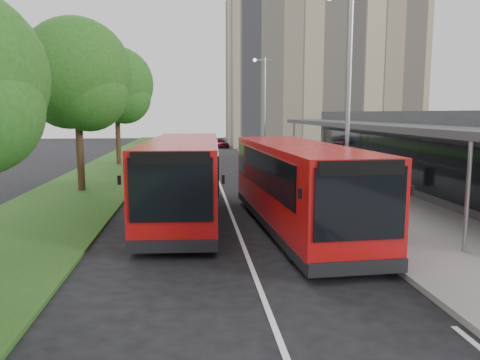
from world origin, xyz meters
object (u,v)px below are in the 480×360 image
object	(u,v)px
bollard	(286,160)
car_near	(219,143)
bus_second	(184,178)
tree_mid	(77,80)
bus_main	(298,187)
lamp_post_far	(264,102)
tree_far	(116,89)
lamp_post_near	(347,90)
litter_bin	(337,177)
car_far	(196,140)

from	to	relation	value
bollard	car_near	world-z (taller)	car_near
bus_second	bollard	xyz separation A→B (m)	(6.94, 15.25, -0.89)
tree_mid	bollard	xyz separation A→B (m)	(12.16, 8.82, -4.86)
bus_second	bus_main	bearing A→B (deg)	-28.13
lamp_post_far	bollard	bearing A→B (deg)	-76.01
tree_far	bollard	size ratio (longest dim) A/B	9.37
tree_far	lamp_post_far	world-z (taller)	tree_far
tree_far	bus_main	xyz separation A→B (m)	(9.02, -20.69, -4.15)
tree_far	bus_main	distance (m)	22.95
bus_main	bus_second	distance (m)	4.42
tree_far	lamp_post_near	distance (m)	22.08
tree_far	car_near	xyz separation A→B (m)	(8.50, 17.30, -5.09)
tree_mid	litter_bin	size ratio (longest dim) A/B	8.85
lamp_post_far	bus_second	bearing A→B (deg)	-106.97
lamp_post_near	litter_bin	size ratio (longest dim) A/B	8.36
car_far	litter_bin	bearing A→B (deg)	-77.55
lamp_post_far	car_near	bearing A→B (deg)	99.12
lamp_post_far	bus_second	xyz separation A→B (m)	(-5.91, -19.38, -3.21)
litter_bin	bollard	world-z (taller)	litter_bin
lamp_post_near	litter_bin	world-z (taller)	lamp_post_near
car_near	car_far	world-z (taller)	car_near
bus_second	car_near	world-z (taller)	bus_second
tree_mid	car_far	xyz separation A→B (m)	(5.93, 34.28, -4.93)
tree_far	litter_bin	size ratio (longest dim) A/B	9.12
tree_mid	car_near	bearing A→B (deg)	73.82
car_near	car_far	distance (m)	5.60
bus_main	bus_second	world-z (taller)	bus_second
tree_far	bus_main	bearing A→B (deg)	-66.46
tree_mid	lamp_post_near	size ratio (longest dim) A/B	1.06
litter_bin	car_far	world-z (taller)	litter_bin
lamp_post_near	bus_second	distance (m)	6.76
tree_far	bollard	distance (m)	13.53
bus_second	car_far	size ratio (longest dim) A/B	3.20
litter_bin	bollard	xyz separation A→B (m)	(-0.80, 9.27, -0.01)
lamp_post_near	lamp_post_far	size ratio (longest dim) A/B	1.00
tree_mid	car_far	world-z (taller)	tree_mid
litter_bin	car_far	bearing A→B (deg)	101.43
lamp_post_near	bus_second	world-z (taller)	lamp_post_near
tree_mid	car_near	world-z (taller)	tree_mid
tree_far	lamp_post_far	xyz separation A→B (m)	(11.13, 0.95, -0.92)
lamp_post_near	bollard	distance (m)	16.43
litter_bin	bus_main	bearing A→B (deg)	-115.52
litter_bin	car_near	bearing A→B (deg)	98.51
tree_far	tree_mid	bearing A→B (deg)	-90.00
lamp_post_far	bollard	xyz separation A→B (m)	(1.03, -4.13, -4.10)
tree_mid	bollard	size ratio (longest dim) A/B	9.10
bus_second	tree_mid	bearing A→B (deg)	131.68
bus_second	bollard	size ratio (longest dim) A/B	11.28
bus_second	car_far	xyz separation A→B (m)	(0.72, 40.71, -0.97)
tree_mid	tree_far	xyz separation A→B (m)	(-0.00, 12.00, 0.16)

